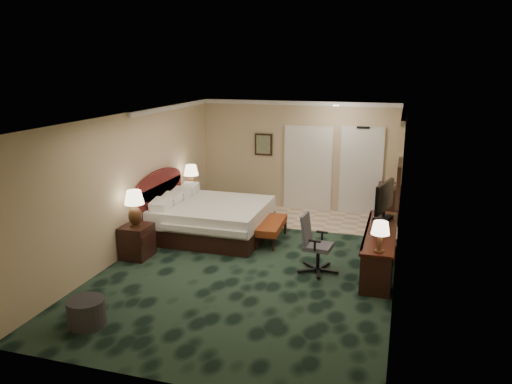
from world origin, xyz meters
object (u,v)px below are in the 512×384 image
(bed_bench, at_px, (272,232))
(desk_chair, at_px, (318,244))
(bed, at_px, (213,220))
(desk, at_px, (379,249))
(nightstand_near, at_px, (137,241))
(nightstand_far, at_px, (193,205))
(lamp_far, at_px, (191,179))
(tv, at_px, (384,201))
(lamp_near, at_px, (135,208))
(ottoman, at_px, (86,312))
(minibar, at_px, (387,204))

(bed_bench, height_order, desk_chair, desk_chair)
(bed, height_order, desk, desk)
(bed, relative_size, nightstand_near, 3.53)
(nightstand_far, height_order, lamp_far, lamp_far)
(tv, bearing_deg, lamp_near, -146.02)
(bed_bench, bearing_deg, bed, 176.80)
(bed_bench, height_order, ottoman, bed_bench)
(nightstand_far, relative_size, bed_bench, 0.51)
(bed, height_order, nightstand_near, bed)
(nightstand_near, relative_size, lamp_far, 0.97)
(bed_bench, xyz_separation_m, desk_chair, (1.18, -1.28, 0.31))
(desk, bearing_deg, lamp_near, -169.95)
(bed_bench, bearing_deg, desk_chair, -50.39)
(desk, height_order, desk_chair, desk_chair)
(ottoman, bearing_deg, bed, 85.32)
(nightstand_far, distance_m, desk_chair, 4.13)
(bed, height_order, ottoman, bed)
(lamp_near, distance_m, ottoman, 2.65)
(lamp_near, distance_m, desk_chair, 3.45)
(nightstand_near, relative_size, nightstand_far, 0.99)
(nightstand_far, bearing_deg, ottoman, -83.22)
(desk, height_order, minibar, minibar)
(bed, height_order, minibar, minibar)
(tv, height_order, minibar, tv)
(nightstand_far, relative_size, tv, 0.69)
(nightstand_near, distance_m, lamp_far, 2.69)
(desk, distance_m, desk_chair, 1.14)
(nightstand_near, distance_m, lamp_near, 0.66)
(lamp_near, bearing_deg, nightstand_far, 90.13)
(bed_bench, bearing_deg, nightstand_far, 151.76)
(tv, distance_m, desk_chair, 1.67)
(nightstand_far, bearing_deg, desk_chair, -34.17)
(desk, bearing_deg, tv, 89.64)
(lamp_far, height_order, desk_chair, lamp_far)
(nightstand_far, bearing_deg, bed, -48.02)
(lamp_far, distance_m, ottoman, 5.18)
(bed, bearing_deg, nightstand_far, 131.98)
(lamp_far, height_order, minibar, lamp_far)
(bed, relative_size, ottoman, 4.17)
(ottoman, relative_size, tv, 0.58)
(lamp_near, xyz_separation_m, desk, (4.43, 0.79, -0.61))
(desk, bearing_deg, nightstand_far, 157.47)
(bed_bench, xyz_separation_m, minibar, (2.22, 2.02, 0.22))
(lamp_far, height_order, bed_bench, lamp_far)
(tv, xyz_separation_m, desk_chair, (-1.03, -1.20, -0.55))
(nightstand_far, distance_m, desk, 4.81)
(bed, xyz_separation_m, lamp_far, (-0.95, 1.04, 0.61))
(lamp_far, relative_size, bed_bench, 0.52)
(nightstand_near, bearing_deg, desk_chair, 4.94)
(desk_chair, bearing_deg, lamp_near, -169.76)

